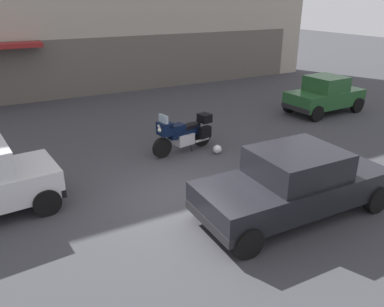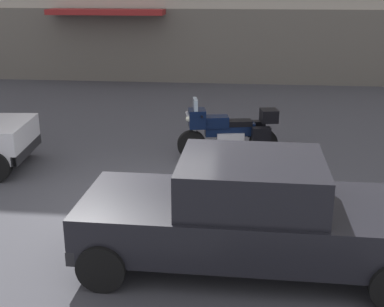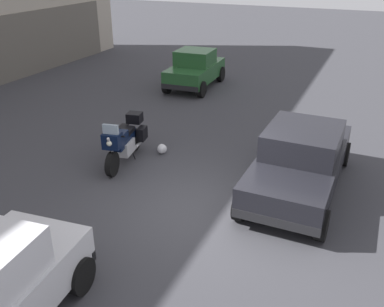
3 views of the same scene
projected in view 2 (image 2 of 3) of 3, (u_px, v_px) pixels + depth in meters
The scene contains 4 objects.
ground_plane at pixel (142, 209), 8.92m from camera, with size 80.00×80.00×0.00m, color #38383D.
motorcycle at pixel (230, 131), 11.38m from camera, with size 2.25×0.96×1.36m.
helmet at pixel (268, 163), 10.80m from camera, with size 0.28×0.28×0.28m, color silver.
car_sedan_far at pixel (248, 213), 6.95m from camera, with size 4.60×1.96×1.56m.
Camera 2 is at (1.71, -8.01, 3.76)m, focal length 47.95 mm.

